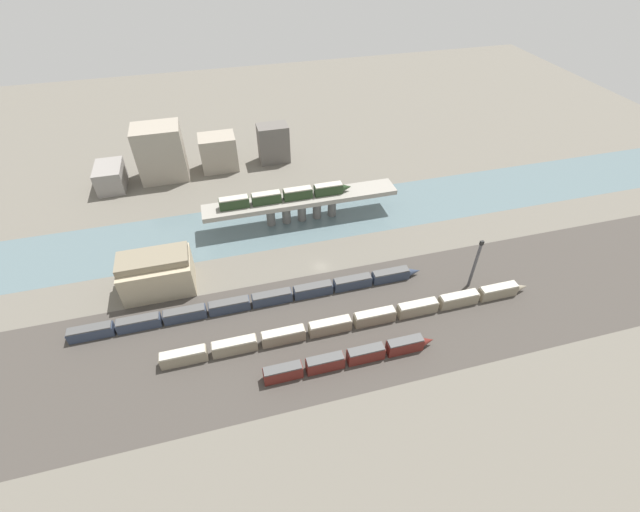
{
  "coord_description": "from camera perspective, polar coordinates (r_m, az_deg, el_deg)",
  "views": [
    {
      "loc": [
        -25.38,
        -94.58,
        89.75
      ],
      "look_at": [
        0.0,
        0.86,
        3.67
      ],
      "focal_mm": 24.0,
      "sensor_mm": 36.0,
      "label": 1
    }
  ],
  "objects": [
    {
      "name": "city_block_right",
      "position": [
        185.89,
        -6.22,
        14.71
      ],
      "size": [
        12.51,
        8.41,
        15.79
      ],
      "primitive_type": "cube",
      "color": "#605B56",
      "rests_on": "ground"
    },
    {
      "name": "railbed_yard",
      "position": [
        116.97,
        3.17,
        -9.12
      ],
      "size": [
        280.0,
        42.0,
        0.01
      ],
      "primitive_type": "cube",
      "color": "#423D38",
      "rests_on": "ground"
    },
    {
      "name": "bridge",
      "position": [
        148.11,
        -2.49,
        7.15
      ],
      "size": [
        66.86,
        8.59,
        9.17
      ],
      "color": "gray",
      "rests_on": "ground"
    },
    {
      "name": "train_yard_mid",
      "position": [
        115.65,
        4.98,
        -8.58
      ],
      "size": [
        102.77,
        2.81,
        3.86
      ],
      "color": "gray",
      "rests_on": "ground"
    },
    {
      "name": "train_on_bridge",
      "position": [
        145.2,
        -4.57,
        8.09
      ],
      "size": [
        45.25,
        3.06,
        3.72
      ],
      "color": "#23381E",
      "rests_on": "bridge"
    },
    {
      "name": "signal_tower",
      "position": [
        128.86,
        19.95,
        -1.05
      ],
      "size": [
        1.0,
        0.86,
        16.84
      ],
      "color": "#4C4C51",
      "rests_on": "ground"
    },
    {
      "name": "ground_plane",
      "position": [
        132.84,
        0.1,
        -1.43
      ],
      "size": [
        400.0,
        400.0,
        0.0
      ],
      "primitive_type": "plane",
      "color": "#666056"
    },
    {
      "name": "city_block_center",
      "position": [
        184.24,
        -13.37,
        13.29
      ],
      "size": [
        14.38,
        10.9,
        14.14
      ],
      "primitive_type": "cube",
      "color": "gray",
      "rests_on": "ground"
    },
    {
      "name": "city_block_far_left",
      "position": [
        186.31,
        -26.15,
        9.47
      ],
      "size": [
        9.97,
        15.02,
        8.96
      ],
      "primitive_type": "cube",
      "color": "gray",
      "rests_on": "ground"
    },
    {
      "name": "warehouse_building",
      "position": [
        130.94,
        -20.9,
        -2.11
      ],
      "size": [
        19.75,
        12.66,
        12.19
      ],
      "color": "tan",
      "rests_on": "ground"
    },
    {
      "name": "city_block_left",
      "position": [
        182.35,
        -20.48,
        12.78
      ],
      "size": [
        17.77,
        13.15,
        21.42
      ],
      "primitive_type": "cube",
      "color": "gray",
      "rests_on": "ground"
    },
    {
      "name": "train_yard_far",
      "position": [
        121.57,
        -8.53,
        -5.92
      ],
      "size": [
        98.77,
        2.9,
        3.51
      ],
      "color": "#2D384C",
      "rests_on": "ground"
    },
    {
      "name": "river_water",
      "position": [
        152.23,
        -2.41,
        4.91
      ],
      "size": [
        320.0,
        27.42,
        0.01
      ],
      "primitive_type": "cube",
      "color": "slate",
      "rests_on": "ground"
    },
    {
      "name": "train_yard_near",
      "position": [
        108.06,
        3.96,
        -13.37
      ],
      "size": [
        43.95,
        2.76,
        4.08
      ],
      "color": "#5B1E19",
      "rests_on": "ground"
    }
  ]
}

